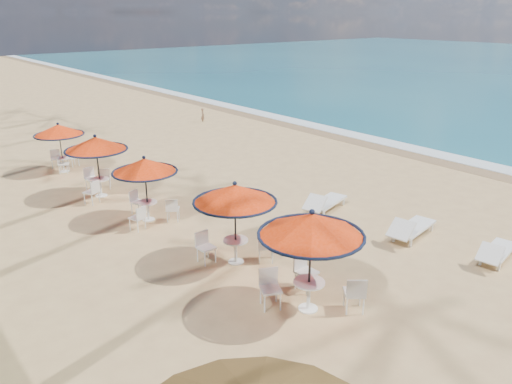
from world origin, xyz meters
TOP-DOWN VIEW (x-y plane):
  - ground at (0.00, 0.00)m, footprint 160.00×160.00m
  - foam_strip at (9.30, 10.00)m, footprint 1.20×140.00m
  - wetsand_band at (8.40, 10.00)m, footprint 1.40×140.00m
  - station_0 at (-4.76, 0.32)m, footprint 2.36×2.36m
  - station_1 at (-4.70, 3.14)m, footprint 2.23×2.23m
  - station_2 at (-5.14, 7.27)m, footprint 2.08×2.08m
  - station_3 at (-5.43, 10.47)m, footprint 2.23×2.28m
  - station_4 at (-5.40, 14.35)m, footprint 2.03×2.10m
  - lounger_near at (0.77, -1.29)m, footprint 1.93×0.88m
  - lounger_mid at (0.23, 1.04)m, footprint 2.17×0.98m
  - lounger_far at (-0.19, 4.15)m, footprint 2.16×1.16m
  - person at (4.81, 19.07)m, footprint 0.30×0.38m

SIDE VIEW (x-z plane):
  - ground at x=0.00m, z-range 0.00..0.00m
  - foam_strip at x=9.30m, z-range -0.02..0.02m
  - wetsand_band at x=8.40m, z-range -0.01..0.01m
  - lounger_near at x=0.77m, z-range -0.02..0.64m
  - lounger_far at x=-0.19m, z-range -0.02..0.72m
  - lounger_mid at x=0.23m, z-range -0.02..0.72m
  - person at x=4.81m, z-range 0.00..0.91m
  - station_4 at x=-5.40m, z-range 0.49..2.61m
  - station_2 at x=-5.14m, z-range 0.50..2.68m
  - station_3 at x=-5.43m, z-range 0.54..2.87m
  - station_1 at x=-4.70m, z-range 0.61..2.93m
  - station_0 at x=-4.76m, z-range 0.57..3.03m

